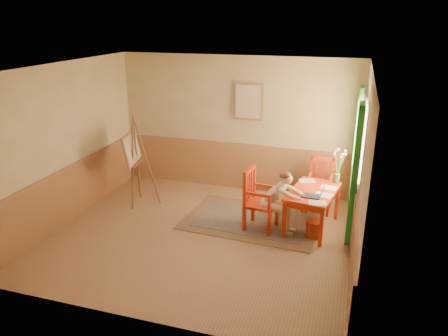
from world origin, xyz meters
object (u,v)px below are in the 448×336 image
(chair_left, at_px, (258,199))
(figure, at_px, (278,199))
(chair_back, at_px, (320,185))
(easel, at_px, (134,152))
(laptop, at_px, (314,194))
(table, at_px, (313,195))

(chair_left, height_order, figure, figure)
(chair_back, distance_m, easel, 3.62)
(easel, bearing_deg, chair_left, -8.05)
(chair_left, distance_m, laptop, 0.96)
(chair_left, bearing_deg, table, 16.55)
(chair_back, height_order, easel, easel)
(chair_back, bearing_deg, figure, -118.32)
(figure, distance_m, laptop, 0.62)
(chair_back, xyz_separation_m, laptop, (-0.01, -1.10, 0.26))
(chair_back, bearing_deg, table, -93.73)
(table, bearing_deg, chair_left, -163.45)
(laptop, height_order, easel, easel)
(table, xyz_separation_m, figure, (-0.56, -0.30, -0.01))
(chair_back, height_order, figure, figure)
(table, bearing_deg, chair_back, 86.27)
(laptop, relative_size, easel, 0.20)
(table, height_order, chair_left, chair_left)
(figure, bearing_deg, easel, 172.25)
(chair_left, bearing_deg, figure, -5.47)
(figure, bearing_deg, chair_left, 174.53)
(chair_left, bearing_deg, easel, 171.95)
(table, relative_size, chair_left, 1.19)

